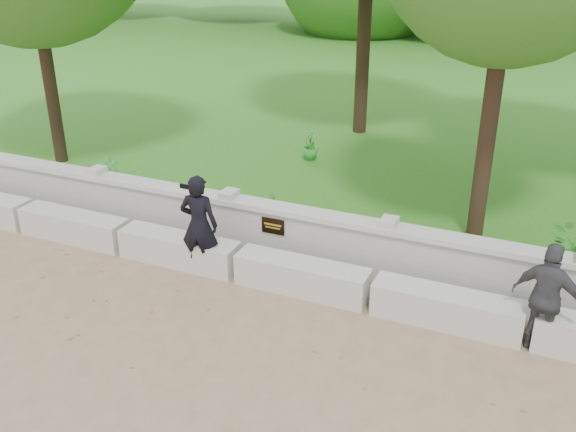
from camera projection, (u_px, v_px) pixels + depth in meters
name	position (u px, v px, depth m)	size (l,w,h in m)	color
ground	(165.00, 347.00, 7.78)	(80.00, 80.00, 0.00)	#927959
lawn	(426.00, 90.00, 19.38)	(40.00, 22.00, 0.25)	#2B6818
concrete_bench	(238.00, 262.00, 9.27)	(11.90, 0.45, 0.45)	beige
parapet_wall	(259.00, 228.00, 9.75)	(12.50, 0.35, 0.90)	#B8B6AE
man_main	(199.00, 225.00, 9.17)	(0.61, 0.55, 1.52)	black
visitor_right	(547.00, 299.00, 7.46)	(0.89, 0.54, 1.42)	#3F3F44
shrub_a	(111.00, 175.00, 11.51)	(0.35, 0.24, 0.67)	#348D30
shrub_b	(269.00, 207.00, 10.38)	(0.28, 0.23, 0.51)	#348D30
shrub_c	(574.00, 251.00, 8.83)	(0.59, 0.51, 0.66)	#348D30
shrub_d	(310.00, 145.00, 13.15)	(0.34, 0.30, 0.61)	#348D30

